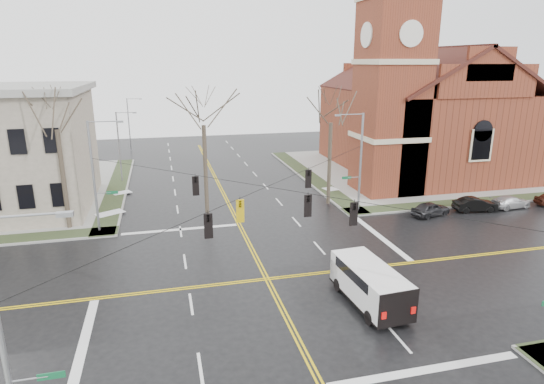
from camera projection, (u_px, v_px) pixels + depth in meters
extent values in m
plane|color=black|center=(267.00, 279.00, 29.37)|extent=(120.00, 120.00, 0.00)
cube|color=gray|center=(412.00, 170.00, 58.40)|extent=(30.00, 30.00, 0.15)
cube|color=#28341C|center=(310.00, 176.00, 55.21)|extent=(2.00, 30.00, 0.02)
cube|color=#28341C|center=(484.00, 200.00, 45.50)|extent=(30.00, 2.00, 0.02)
cube|color=#28341C|center=(117.00, 187.00, 50.08)|extent=(2.00, 30.00, 0.02)
cube|color=gold|center=(265.00, 279.00, 29.34)|extent=(0.12, 100.00, 0.01)
cube|color=gold|center=(269.00, 279.00, 29.39)|extent=(0.12, 100.00, 0.01)
cube|color=gold|center=(267.00, 280.00, 29.25)|extent=(100.00, 0.12, 0.01)
cube|color=gold|center=(267.00, 278.00, 29.48)|extent=(100.00, 0.12, 0.01)
cube|color=silver|center=(426.00, 370.00, 20.71)|extent=(9.50, 0.50, 0.01)
cube|color=silver|center=(180.00, 229.00, 38.01)|extent=(9.50, 0.50, 0.01)
cube|color=silver|center=(82.00, 348.00, 22.29)|extent=(0.50, 9.50, 0.01)
cube|color=silver|center=(380.00, 237.00, 36.43)|extent=(0.50, 9.50, 0.01)
cube|color=brown|center=(391.00, 97.00, 46.35)|extent=(6.00, 6.00, 20.00)
cylinder|color=silver|center=(411.00, 34.00, 41.84)|extent=(2.40, 0.15, 2.40)
cylinder|color=silver|center=(366.00, 35.00, 43.99)|extent=(0.15, 2.40, 2.40)
cube|color=brown|center=(418.00, 131.00, 58.20)|extent=(18.00, 24.00, 10.00)
cube|color=brown|center=(371.00, 166.00, 51.27)|extent=(2.00, 5.00, 4.40)
cylinder|color=gray|center=(361.00, 163.00, 41.44)|extent=(0.20, 0.20, 9.00)
cylinder|color=gray|center=(354.00, 177.00, 41.68)|extent=(1.20, 0.06, 0.06)
cube|color=#0E5630|center=(347.00, 178.00, 41.52)|extent=(0.90, 0.04, 0.25)
cylinder|color=gray|center=(351.00, 114.00, 39.94)|extent=(2.40, 0.08, 0.08)
cube|color=gray|center=(338.00, 115.00, 39.68)|extent=(0.50, 0.22, 0.15)
cylinder|color=gray|center=(94.00, 177.00, 36.17)|extent=(0.20, 0.20, 9.00)
cylinder|color=gray|center=(103.00, 193.00, 36.68)|extent=(1.20, 0.06, 0.06)
cube|color=#0E5630|center=(112.00, 193.00, 36.84)|extent=(0.90, 0.04, 0.25)
cylinder|color=gray|center=(104.00, 122.00, 35.22)|extent=(2.40, 0.08, 0.08)
cube|color=gray|center=(120.00, 122.00, 35.51)|extent=(0.50, 0.22, 0.15)
cylinder|color=gray|center=(2.00, 347.00, 14.71)|extent=(0.20, 0.20, 9.00)
cylinder|color=gray|center=(29.00, 379.00, 15.22)|extent=(1.20, 0.06, 0.06)
cube|color=#0E5630|center=(51.00, 376.00, 15.38)|extent=(0.90, 0.04, 0.25)
cylinder|color=gray|center=(22.00, 216.00, 13.76)|extent=(2.40, 0.08, 0.08)
cube|color=gray|center=(65.00, 214.00, 14.05)|extent=(0.50, 0.22, 0.15)
cylinder|color=black|center=(267.00, 187.00, 27.65)|extent=(23.02, 23.02, 0.03)
cylinder|color=black|center=(267.00, 187.00, 27.65)|extent=(23.02, 23.02, 0.03)
imported|color=black|center=(208.00, 226.00, 23.20)|extent=(0.21, 0.26, 1.30)
imported|color=black|center=(308.00, 179.00, 32.50)|extent=(0.21, 0.26, 1.30)
imported|color=gold|center=(240.00, 211.00, 25.53)|extent=(0.21, 0.26, 1.30)
imported|color=black|center=(196.00, 186.00, 30.67)|extent=(0.21, 0.26, 1.30)
imported|color=black|center=(354.00, 214.00, 25.04)|extent=(0.21, 0.26, 1.30)
imported|color=black|center=(308.00, 206.00, 26.45)|extent=(0.21, 0.26, 1.30)
cylinder|color=gray|center=(119.00, 147.00, 51.88)|extent=(0.16, 0.16, 8.00)
cylinder|color=gray|center=(125.00, 113.00, 51.02)|extent=(2.00, 0.07, 0.07)
cube|color=gray|center=(134.00, 113.00, 51.27)|extent=(0.45, 0.20, 0.13)
cylinder|color=gray|center=(129.00, 124.00, 70.54)|extent=(0.16, 0.16, 8.00)
cylinder|color=gray|center=(133.00, 99.00, 69.69)|extent=(2.00, 0.07, 0.07)
cube|color=gray|center=(140.00, 99.00, 69.93)|extent=(0.45, 0.20, 0.13)
cube|color=white|center=(370.00, 283.00, 26.01)|extent=(2.64, 6.01, 1.89)
cube|color=white|center=(350.00, 269.00, 28.33)|extent=(2.33, 1.14, 1.33)
cube|color=black|center=(348.00, 258.00, 28.51)|extent=(2.06, 0.26, 0.89)
cube|color=black|center=(369.00, 272.00, 26.05)|extent=(2.55, 4.13, 0.61)
cube|color=#B70C0A|center=(384.00, 316.00, 23.08)|extent=(0.27, 0.09, 0.38)
cube|color=#B70C0A|center=(413.00, 310.00, 23.58)|extent=(0.27, 0.09, 0.38)
cube|color=black|center=(369.00, 298.00, 26.28)|extent=(2.70, 6.07, 0.11)
cylinder|color=black|center=(338.00, 285.00, 27.76)|extent=(0.34, 0.82, 0.80)
cylinder|color=black|center=(368.00, 280.00, 28.34)|extent=(0.34, 0.82, 0.80)
cylinder|color=black|center=(370.00, 318.00, 24.20)|extent=(0.34, 0.82, 0.80)
cylinder|color=black|center=(403.00, 312.00, 24.79)|extent=(0.34, 0.82, 0.80)
imported|color=black|center=(431.00, 209.00, 41.22)|extent=(4.08, 2.45, 1.30)
imported|color=black|center=(475.00, 204.00, 42.46)|extent=(4.18, 1.89, 1.33)
imported|color=#BBBABD|center=(511.00, 202.00, 43.48)|extent=(4.19, 2.01, 1.18)
cylinder|color=#362D22|center=(64.00, 180.00, 36.98)|extent=(0.36, 0.36, 8.21)
cylinder|color=#362D22|center=(206.00, 171.00, 40.09)|extent=(0.36, 0.36, 8.12)
cylinder|color=#362D22|center=(329.00, 164.00, 43.48)|extent=(0.36, 0.36, 7.87)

